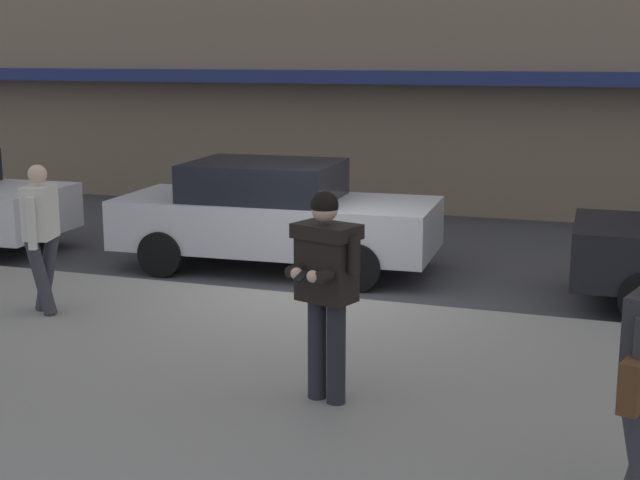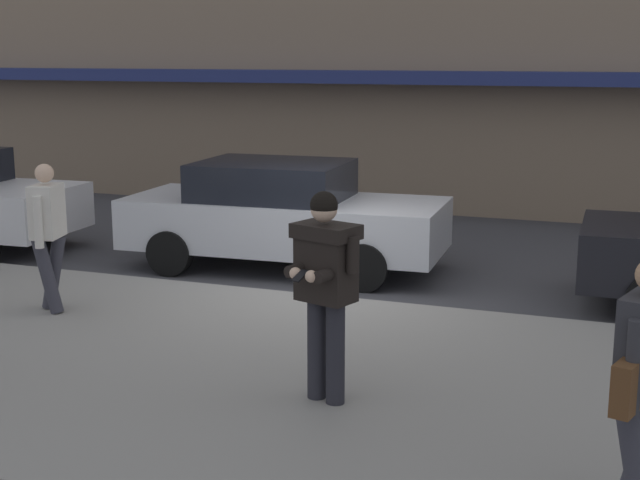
# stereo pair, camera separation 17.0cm
# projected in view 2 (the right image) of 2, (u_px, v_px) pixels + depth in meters

# --- Properties ---
(ground_plane) EXTENTS (80.00, 80.00, 0.00)m
(ground_plane) POSITION_uv_depth(u_px,v_px,m) (325.00, 301.00, 11.13)
(ground_plane) COLOR #3D3D42
(sidewalk) EXTENTS (32.00, 5.30, 0.14)m
(sidewalk) POSITION_uv_depth(u_px,v_px,m) (321.00, 384.00, 8.16)
(sidewalk) COLOR gray
(sidewalk) RESTS_ON ground
(curb_paint_line) EXTENTS (28.00, 0.12, 0.01)m
(curb_paint_line) POSITION_uv_depth(u_px,v_px,m) (403.00, 308.00, 10.83)
(curb_paint_line) COLOR silver
(curb_paint_line) RESTS_ON ground
(parked_sedan_mid) EXTENTS (4.58, 2.10, 1.54)m
(parked_sedan_mid) POSITION_uv_depth(u_px,v_px,m) (282.00, 214.00, 12.67)
(parked_sedan_mid) COLOR silver
(parked_sedan_mid) RESTS_ON ground
(man_texting_on_phone) EXTENTS (0.62, 0.64, 1.81)m
(man_texting_on_phone) POSITION_uv_depth(u_px,v_px,m) (325.00, 274.00, 7.36)
(man_texting_on_phone) COLOR #23232B
(man_texting_on_phone) RESTS_ON sidewalk
(pedestrian_in_light_coat) EXTENTS (0.40, 0.58, 1.70)m
(pedestrian_in_light_coat) POSITION_uv_depth(u_px,v_px,m) (48.00, 228.00, 10.04)
(pedestrian_in_light_coat) COLOR #33333D
(pedestrian_in_light_coat) RESTS_ON sidewalk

